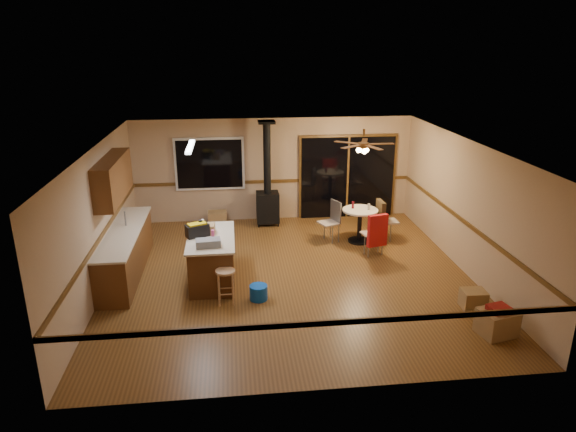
{
  "coord_description": "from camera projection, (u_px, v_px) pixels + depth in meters",
  "views": [
    {
      "loc": [
        -1.07,
        -9.11,
        4.41
      ],
      "look_at": [
        0.0,
        0.3,
        1.15
      ],
      "focal_mm": 32.0,
      "sensor_mm": 36.0,
      "label": 1
    }
  ],
  "objects": [
    {
      "name": "toolbox_yellow_lid",
      "position": [
        197.0,
        224.0,
        9.6
      ],
      "size": [
        0.38,
        0.3,
        0.03
      ],
      "primitive_type": "cube",
      "rotation": [
        0.0,
        0.0,
        0.41
      ],
      "color": "gold",
      "rests_on": "toolbox_black"
    },
    {
      "name": "kitchen_island",
      "position": [
        212.0,
        258.0,
        9.8
      ],
      "size": [
        0.88,
        1.68,
        0.9
      ],
      "color": "#522D14",
      "rests_on": "ground"
    },
    {
      "name": "bottle_pink",
      "position": [
        213.0,
        235.0,
        9.46
      ],
      "size": [
        0.08,
        0.08,
        0.2
      ],
      "primitive_type": "cylinder",
      "rotation": [
        0.0,
        0.0,
        -0.23
      ],
      "color": "#D84C8C",
      "rests_on": "kitchen_island"
    },
    {
      "name": "sliding_door",
      "position": [
        347.0,
        178.0,
        13.21
      ],
      "size": [
        2.52,
        0.1,
        2.1
      ],
      "primitive_type": "cube",
      "color": "black",
      "rests_on": "ground"
    },
    {
      "name": "box_corner_a",
      "position": [
        497.0,
        322.0,
        8.06
      ],
      "size": [
        0.62,
        0.56,
        0.41
      ],
      "primitive_type": "cube",
      "rotation": [
        0.0,
        0.0,
        0.22
      ],
      "color": "olive",
      "rests_on": "floor"
    },
    {
      "name": "box_corner_b",
      "position": [
        473.0,
        299.0,
        8.87
      ],
      "size": [
        0.42,
        0.36,
        0.33
      ],
      "primitive_type": "cube",
      "rotation": [
        0.0,
        0.0,
        -0.05
      ],
      "color": "olive",
      "rests_on": "floor"
    },
    {
      "name": "bottle_white",
      "position": [
        203.0,
        224.0,
        10.09
      ],
      "size": [
        0.07,
        0.07,
        0.17
      ],
      "primitive_type": "cylinder",
      "rotation": [
        0.0,
        0.0,
        -0.2
      ],
      "color": "white",
      "rests_on": "kitchen_island"
    },
    {
      "name": "ceiling_fan",
      "position": [
        363.0,
        147.0,
        11.12
      ],
      "size": [
        0.24,
        0.24,
        0.55
      ],
      "color": "brown",
      "rests_on": "ceiling"
    },
    {
      "name": "box_small_red",
      "position": [
        499.0,
        309.0,
        7.97
      ],
      "size": [
        0.37,
        0.33,
        0.08
      ],
      "primitive_type": "cube",
      "rotation": [
        0.0,
        0.0,
        0.22
      ],
      "color": "maroon",
      "rests_on": "box_corner_a"
    },
    {
      "name": "wall_right",
      "position": [
        467.0,
        207.0,
        10.06
      ],
      "size": [
        0.0,
        7.0,
        7.0
      ],
      "primitive_type": "plane",
      "rotation": [
        1.57,
        0.0,
        -1.57
      ],
      "color": "tan",
      "rests_on": "ground"
    },
    {
      "name": "bottle_dark",
      "position": [
        201.0,
        227.0,
        9.73
      ],
      "size": [
        0.1,
        0.1,
        0.28
      ],
      "primitive_type": "cylinder",
      "rotation": [
        0.0,
        0.0,
        0.36
      ],
      "color": "black",
      "rests_on": "kitchen_island"
    },
    {
      "name": "wall_front",
      "position": [
        322.0,
        303.0,
        6.4
      ],
      "size": [
        7.0,
        0.0,
        7.0
      ],
      "primitive_type": "plane",
      "rotation": [
        -1.57,
        0.0,
        0.0
      ],
      "color": "tan",
      "rests_on": "ground"
    },
    {
      "name": "window",
      "position": [
        210.0,
        164.0,
        12.69
      ],
      "size": [
        1.72,
        0.1,
        1.32
      ],
      "primitive_type": "cube",
      "color": "black",
      "rests_on": "ground"
    },
    {
      "name": "toolbox_grey",
      "position": [
        208.0,
        243.0,
        9.17
      ],
      "size": [
        0.46,
        0.28,
        0.14
      ],
      "primitive_type": "cube",
      "rotation": [
        0.0,
        0.0,
        0.1
      ],
      "color": "slate",
      "rests_on": "kitchen_island"
    },
    {
      "name": "dining_table",
      "position": [
        360.0,
        220.0,
        11.67
      ],
      "size": [
        0.8,
        0.8,
        0.78
      ],
      "color": "black",
      "rests_on": "ground"
    },
    {
      "name": "countertop",
      "position": [
        123.0,
        232.0,
        9.95
      ],
      "size": [
        0.64,
        3.04,
        0.04
      ],
      "primitive_type": "cube",
      "color": "beige",
      "rests_on": "lower_cabinets"
    },
    {
      "name": "box_under_window",
      "position": [
        218.0,
        219.0,
        12.81
      ],
      "size": [
        0.47,
        0.38,
        0.36
      ],
      "primitive_type": "cube",
      "rotation": [
        0.0,
        0.0,
        0.04
      ],
      "color": "olive",
      "rests_on": "floor"
    },
    {
      "name": "ceiling",
      "position": [
        290.0,
        146.0,
        9.26
      ],
      "size": [
        7.0,
        7.0,
        0.0
      ],
      "primitive_type": "plane",
      "rotation": [
        3.14,
        0.0,
        0.0
      ],
      "color": "silver",
      "rests_on": "ground"
    },
    {
      "name": "box_on_island",
      "position": [
        209.0,
        229.0,
        9.79
      ],
      "size": [
        0.22,
        0.29,
        0.18
      ],
      "primitive_type": "cube",
      "rotation": [
        0.0,
        0.0,
        -0.07
      ],
      "color": "olive",
      "rests_on": "kitchen_island"
    },
    {
      "name": "blue_bucket",
      "position": [
        259.0,
        292.0,
        9.16
      ],
      "size": [
        0.36,
        0.36,
        0.27
      ],
      "primitive_type": "cylinder",
      "rotation": [
        0.0,
        0.0,
        0.12
      ],
      "color": "blue",
      "rests_on": "floor"
    },
    {
      "name": "glass_cream",
      "position": [
        369.0,
        207.0,
        11.54
      ],
      "size": [
        0.08,
        0.08,
        0.14
      ],
      "primitive_type": "cylinder",
      "rotation": [
        0.0,
        0.0,
        -0.36
      ],
      "color": "beige",
      "rests_on": "dining_table"
    },
    {
      "name": "toolbox_black",
      "position": [
        197.0,
        230.0,
        9.64
      ],
      "size": [
        0.47,
        0.37,
        0.23
      ],
      "primitive_type": "cube",
      "rotation": [
        0.0,
        0.0,
        0.41
      ],
      "color": "black",
      "rests_on": "kitchen_island"
    },
    {
      "name": "lower_cabinets",
      "position": [
        126.0,
        253.0,
        10.1
      ],
      "size": [
        0.6,
        3.0,
        0.86
      ],
      "primitive_type": "cube",
      "color": "brown",
      "rests_on": "ground"
    },
    {
      "name": "wood_stove",
      "position": [
        268.0,
        197.0,
        12.72
      ],
      "size": [
        0.55,
        0.5,
        2.52
      ],
      "color": "black",
      "rests_on": "ground"
    },
    {
      "name": "upper_cabinets",
      "position": [
        113.0,
        179.0,
        9.8
      ],
      "size": [
        0.35,
        2.0,
        0.8
      ],
      "primitive_type": "cube",
      "color": "brown",
      "rests_on": "ground"
    },
    {
      "name": "wall_back",
      "position": [
        274.0,
        170.0,
        12.98
      ],
      "size": [
        7.0,
        0.0,
        7.0
      ],
      "primitive_type": "plane",
      "rotation": [
        1.57,
        0.0,
        0.0
      ],
      "color": "tan",
      "rests_on": "ground"
    },
    {
      "name": "chair_right",
      "position": [
        381.0,
        216.0,
        11.75
      ],
      "size": [
        0.47,
        0.44,
        0.7
      ],
      "color": "tan",
      "rests_on": "ground"
    },
    {
      "name": "fluorescent_strip",
      "position": [
        190.0,
        147.0,
        9.37
      ],
      "size": [
        0.1,
        1.2,
        0.04
      ],
      "primitive_type": "cube",
      "color": "white",
      "rests_on": "ceiling"
    },
    {
      "name": "chair_rail",
      "position": [
        290.0,
        228.0,
        9.78
      ],
      "size": [
        7.0,
        7.0,
        0.08
      ],
      "primitive_type": null,
      "color": "#553715",
      "rests_on": "ground"
    },
    {
      "name": "chair_near",
      "position": [
        377.0,
        230.0,
        10.84
      ],
      "size": [
        0.52,
        0.55,
        0.7
      ],
      "color": "tan",
      "rests_on": "ground"
    },
    {
      "name": "bar_stool",
      "position": [
        226.0,
        287.0,
        8.99
      ],
      "size": [
        0.37,
        0.37,
        0.63
      ],
      "primitive_type": "cylinder",
      "rotation": [
        0.0,
        0.0,
        -0.07
      ],
      "color": "tan",
      "rests_on": "floor"
    },
    {
      "name": "wall_left",
      "position": [
        99.0,
        221.0,
        9.31
      ],
      "size": [
        0.0,
        7.0,
        7.0
      ],
      "primitive_type": "plane",
      "rotation": [
        1.57,
        0.0,
        1.57
      ],
      "color": "tan",
      "rests_on": "ground"
    },
    {
      "name": "floor",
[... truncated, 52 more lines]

